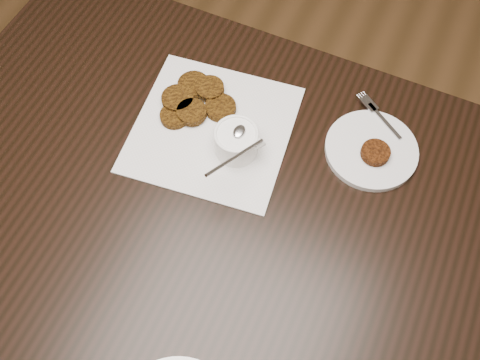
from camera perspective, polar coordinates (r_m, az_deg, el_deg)
name	(u,v)px	position (r m, az deg, el deg)	size (l,w,h in m)	color
floor	(208,330)	(1.68, -3.54, -16.02)	(4.00, 4.00, 0.00)	brown
table	(241,279)	(1.32, 0.15, -10.79)	(1.38, 0.89, 0.75)	black
napkin	(212,129)	(1.07, -3.03, 5.59)	(0.31, 0.31, 0.00)	silver
sauce_ramekin	(236,133)	(0.99, -0.42, 5.20)	(0.11, 0.11, 0.12)	white
patty_cluster	(189,104)	(1.09, -5.55, 8.30)	(0.22, 0.22, 0.02)	brown
plate_with_patty	(372,148)	(1.06, 14.22, 3.42)	(0.18, 0.18, 0.03)	silver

